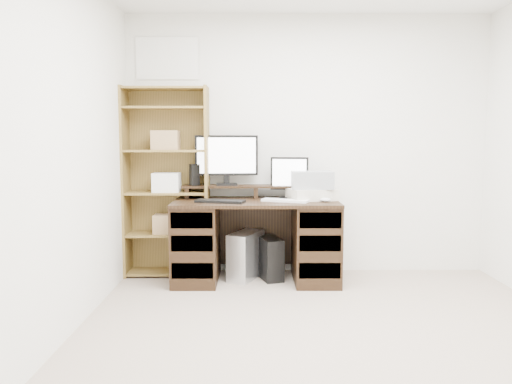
{
  "coord_description": "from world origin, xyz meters",
  "views": [
    {
      "loc": [
        -0.52,
        -2.9,
        1.31
      ],
      "look_at": [
        -0.5,
        1.43,
        0.85
      ],
      "focal_mm": 35.0,
      "sensor_mm": 36.0,
      "label": 1
    }
  ],
  "objects_px": {
    "desk": "(256,239)",
    "monitor_small": "(289,176)",
    "printer": "(312,194)",
    "bookshelf": "(167,180)",
    "tower_black": "(269,258)",
    "tower_silver": "(246,255)",
    "monitor_wide": "(226,157)"
  },
  "relations": [
    {
      "from": "desk",
      "to": "tower_black",
      "type": "relative_size",
      "value": 3.57
    },
    {
      "from": "desk",
      "to": "monitor_small",
      "type": "height_order",
      "value": "monitor_small"
    },
    {
      "from": "monitor_small",
      "to": "tower_silver",
      "type": "relative_size",
      "value": 0.88
    },
    {
      "from": "tower_black",
      "to": "bookshelf",
      "type": "distance_m",
      "value": 1.22
    },
    {
      "from": "tower_black",
      "to": "bookshelf",
      "type": "xyz_separation_m",
      "value": [
        -0.98,
        0.14,
        0.72
      ]
    },
    {
      "from": "desk",
      "to": "tower_silver",
      "type": "height_order",
      "value": "desk"
    },
    {
      "from": "desk",
      "to": "printer",
      "type": "xyz_separation_m",
      "value": [
        0.52,
        0.05,
        0.41
      ]
    },
    {
      "from": "tower_black",
      "to": "printer",
      "type": "bearing_deg",
      "value": -19.61
    },
    {
      "from": "monitor_wide",
      "to": "tower_black",
      "type": "height_order",
      "value": "monitor_wide"
    },
    {
      "from": "desk",
      "to": "monitor_small",
      "type": "bearing_deg",
      "value": 27.37
    },
    {
      "from": "desk",
      "to": "monitor_wide",
      "type": "xyz_separation_m",
      "value": [
        -0.28,
        0.23,
        0.75
      ]
    },
    {
      "from": "monitor_wide",
      "to": "printer",
      "type": "relative_size",
      "value": 1.45
    },
    {
      "from": "monitor_wide",
      "to": "monitor_small",
      "type": "height_order",
      "value": "monitor_wide"
    },
    {
      "from": "tower_silver",
      "to": "desk",
      "type": "bearing_deg",
      "value": -10.35
    },
    {
      "from": "monitor_wide",
      "to": "tower_silver",
      "type": "relative_size",
      "value": 1.36
    },
    {
      "from": "desk",
      "to": "bookshelf",
      "type": "relative_size",
      "value": 0.83
    },
    {
      "from": "printer",
      "to": "tower_silver",
      "type": "xyz_separation_m",
      "value": [
        -0.61,
        0.01,
        -0.58
      ]
    },
    {
      "from": "printer",
      "to": "bookshelf",
      "type": "relative_size",
      "value": 0.23
    },
    {
      "from": "tower_silver",
      "to": "monitor_small",
      "type": "bearing_deg",
      "value": 37.59
    },
    {
      "from": "desk",
      "to": "monitor_small",
      "type": "relative_size",
      "value": 3.84
    },
    {
      "from": "monitor_small",
      "to": "printer",
      "type": "bearing_deg",
      "value": -20.23
    },
    {
      "from": "desk",
      "to": "printer",
      "type": "relative_size",
      "value": 3.62
    },
    {
      "from": "monitor_wide",
      "to": "tower_silver",
      "type": "distance_m",
      "value": 0.95
    },
    {
      "from": "desk",
      "to": "monitor_wide",
      "type": "bearing_deg",
      "value": 140.33
    },
    {
      "from": "printer",
      "to": "monitor_small",
      "type": "bearing_deg",
      "value": 134.77
    },
    {
      "from": "monitor_wide",
      "to": "monitor_small",
      "type": "bearing_deg",
      "value": -11.38
    },
    {
      "from": "printer",
      "to": "tower_silver",
      "type": "height_order",
      "value": "printer"
    },
    {
      "from": "tower_black",
      "to": "bookshelf",
      "type": "bearing_deg",
      "value": 154.53
    },
    {
      "from": "monitor_small",
      "to": "tower_black",
      "type": "distance_m",
      "value": 0.8
    },
    {
      "from": "desk",
      "to": "bookshelf",
      "type": "height_order",
      "value": "bookshelf"
    },
    {
      "from": "desk",
      "to": "printer",
      "type": "height_order",
      "value": "printer"
    },
    {
      "from": "desk",
      "to": "monitor_wide",
      "type": "height_order",
      "value": "monitor_wide"
    }
  ]
}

